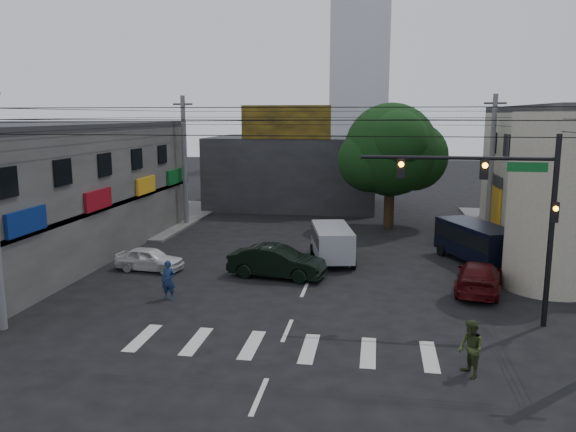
% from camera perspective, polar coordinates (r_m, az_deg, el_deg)
% --- Properties ---
extents(ground, '(160.00, 160.00, 0.00)m').
position_cam_1_polar(ground, '(23.96, 1.08, -8.93)').
color(ground, black).
rests_on(ground, ground).
extents(sidewalk_far_left, '(16.00, 16.00, 0.15)m').
position_cam_1_polar(sidewalk_far_left, '(46.26, -18.25, 0.03)').
color(sidewalk_far_left, '#514F4C').
rests_on(sidewalk_far_left, ground).
extents(corner_column, '(4.00, 4.00, 8.00)m').
position_cam_1_polar(corner_column, '(27.83, 25.42, 1.26)').
color(corner_column, gray).
rests_on(corner_column, ground).
extents(building_far, '(14.00, 10.00, 6.00)m').
position_cam_1_polar(building_far, '(49.17, 0.71, 4.57)').
color(building_far, '#232326').
rests_on(building_far, ground).
extents(billboard, '(7.00, 0.30, 2.60)m').
position_cam_1_polar(billboard, '(44.09, -0.22, 9.51)').
color(billboard, olive).
rests_on(billboard, building_far).
extents(tower_distant, '(9.00, 9.00, 44.00)m').
position_cam_1_polar(tower_distant, '(93.54, 7.47, 18.86)').
color(tower_distant, silver).
rests_on(tower_distant, ground).
extents(street_tree, '(6.40, 6.40, 8.70)m').
position_cam_1_polar(street_tree, '(39.49, 10.40, 6.61)').
color(street_tree, black).
rests_on(street_tree, ground).
extents(traffic_gantry, '(7.10, 0.35, 7.20)m').
position_cam_1_polar(traffic_gantry, '(22.12, 21.25, 1.66)').
color(traffic_gantry, black).
rests_on(traffic_gantry, ground).
extents(utility_pole_far_left, '(0.32, 0.32, 9.20)m').
position_cam_1_polar(utility_pole_far_left, '(40.89, -10.47, 5.50)').
color(utility_pole_far_left, '#59595B').
rests_on(utility_pole_far_left, ground).
extents(utility_pole_far_right, '(0.32, 0.32, 9.20)m').
position_cam_1_polar(utility_pole_far_right, '(39.24, 19.95, 4.86)').
color(utility_pole_far_right, '#59595B').
rests_on(utility_pole_far_right, ground).
extents(dark_sedan, '(3.13, 5.26, 1.56)m').
position_cam_1_polar(dark_sedan, '(27.52, -1.12, -4.67)').
color(dark_sedan, black).
rests_on(dark_sedan, ground).
extents(white_compact, '(2.09, 3.78, 1.20)m').
position_cam_1_polar(white_compact, '(29.65, -13.88, -4.25)').
color(white_compact, silver).
rests_on(white_compact, ground).
extents(maroon_sedan, '(3.80, 5.47, 1.36)m').
position_cam_1_polar(maroon_sedan, '(26.78, 18.82, -5.88)').
color(maroon_sedan, '#42090A').
rests_on(maroon_sedan, ground).
extents(silver_minivan, '(5.19, 3.62, 1.92)m').
position_cam_1_polar(silver_minivan, '(30.45, 4.50, -2.90)').
color(silver_minivan, '#B2B3BA').
rests_on(silver_minivan, ground).
extents(navy_van, '(6.81, 5.90, 2.13)m').
position_cam_1_polar(navy_van, '(31.69, 18.57, -2.69)').
color(navy_van, black).
rests_on(navy_van, ground).
extents(traffic_officer, '(0.65, 0.45, 1.71)m').
position_cam_1_polar(traffic_officer, '(24.82, -12.06, -6.39)').
color(traffic_officer, navy).
rests_on(traffic_officer, ground).
extents(pedestrian_olive, '(1.32, 1.26, 1.77)m').
position_cam_1_polar(pedestrian_olive, '(18.31, 18.06, -12.70)').
color(pedestrian_olive, '#2D3A1A').
rests_on(pedestrian_olive, ground).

